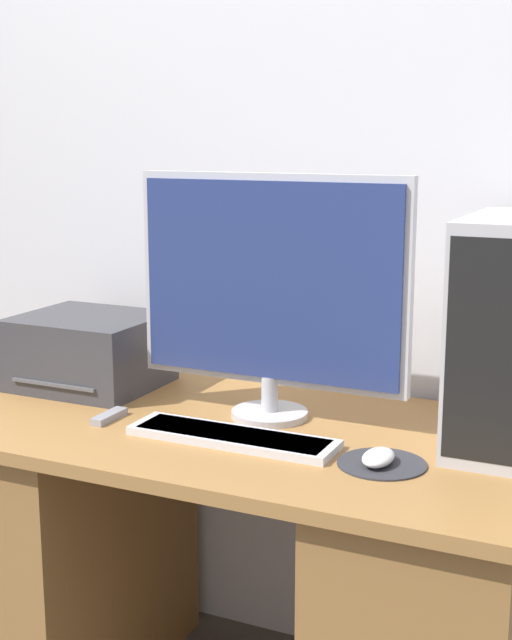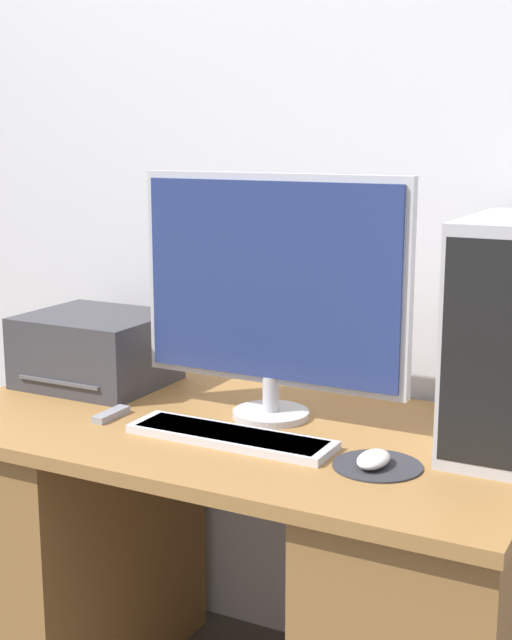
# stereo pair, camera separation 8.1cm
# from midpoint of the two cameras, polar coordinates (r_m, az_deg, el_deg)

# --- Properties ---
(wall_back) EXTENTS (6.40, 0.13, 2.70)m
(wall_back) POSITION_cam_midpoint_polar(r_m,az_deg,el_deg) (2.28, 2.78, 11.32)
(wall_back) COLOR silver
(wall_back) RESTS_ON ground_plane
(desk) EXTENTS (1.35, 0.73, 0.75)m
(desk) POSITION_cam_midpoint_polar(r_m,az_deg,el_deg) (2.16, -2.41, -15.79)
(desk) COLOR olive
(desk) RESTS_ON ground_plane
(monitor) EXTENTS (0.64, 0.18, 0.55)m
(monitor) POSITION_cam_midpoint_polar(r_m,az_deg,el_deg) (1.99, -0.23, 2.14)
(monitor) COLOR #B7B7BC
(monitor) RESTS_ON desk
(keyboard) EXTENTS (0.46, 0.12, 0.02)m
(keyboard) POSITION_cam_midpoint_polar(r_m,az_deg,el_deg) (1.90, -2.75, -7.48)
(keyboard) COLOR silver
(keyboard) RESTS_ON desk
(mousepad) EXTENTS (0.18, 0.18, 0.00)m
(mousepad) POSITION_cam_midpoint_polar(r_m,az_deg,el_deg) (1.78, 6.76, -9.14)
(mousepad) COLOR #2D2D33
(mousepad) RESTS_ON desk
(mouse) EXTENTS (0.06, 0.10, 0.03)m
(mouse) POSITION_cam_midpoint_polar(r_m,az_deg,el_deg) (1.77, 6.52, -8.74)
(mouse) COLOR silver
(mouse) RESTS_ON mousepad
(computer_tower) EXTENTS (0.17, 0.41, 0.48)m
(computer_tower) POSITION_cam_midpoint_polar(r_m,az_deg,el_deg) (1.89, 14.55, -0.74)
(computer_tower) COLOR #B2B2B7
(computer_tower) RESTS_ON desk
(printer) EXTENTS (0.35, 0.31, 0.18)m
(printer) POSITION_cam_midpoint_polar(r_m,az_deg,el_deg) (2.34, -11.59, -1.97)
(printer) COLOR #38383D
(printer) RESTS_ON desk
(remote_control) EXTENTS (0.03, 0.11, 0.02)m
(remote_control) POSITION_cam_midpoint_polar(r_m,az_deg,el_deg) (2.07, -10.51, -6.10)
(remote_control) COLOR gray
(remote_control) RESTS_ON desk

